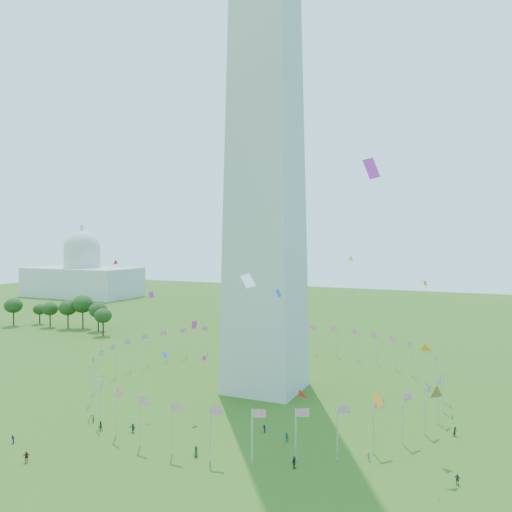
# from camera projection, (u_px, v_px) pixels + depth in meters

# --- Properties ---
(ground) EXTENTS (600.00, 600.00, 0.00)m
(ground) POSITION_uv_depth(u_px,v_px,m) (134.00, 482.00, 73.91)
(ground) COLOR #2A4E12
(ground) RESTS_ON ground
(washington_monument) EXTENTS (16.80, 16.80, 169.00)m
(washington_monument) POSITION_uv_depth(u_px,v_px,m) (266.00, 32.00, 116.54)
(washington_monument) COLOR beige
(washington_monument) RESTS_ON ground
(flag_ring) EXTENTS (80.24, 80.24, 9.00)m
(flag_ring) POSITION_uv_depth(u_px,v_px,m) (266.00, 371.00, 119.33)
(flag_ring) COLOR silver
(flag_ring) RESTS_ON ground
(capitol_building) EXTENTS (70.00, 35.00, 46.00)m
(capitol_building) POSITION_uv_depth(u_px,v_px,m) (82.00, 260.00, 310.92)
(capitol_building) COLOR beige
(capitol_building) RESTS_ON ground
(crowd) EXTENTS (84.03, 67.38, 1.91)m
(crowd) POSITION_uv_depth(u_px,v_px,m) (220.00, 490.00, 69.85)
(crowd) COLOR #252525
(crowd) RESTS_ON ground
(kites_aloft) EXTENTS (90.18, 72.71, 39.56)m
(kites_aloft) POSITION_uv_depth(u_px,v_px,m) (288.00, 333.00, 84.71)
(kites_aloft) COLOR red
(kites_aloft) RESTS_ON ground
(tree_line_west) EXTENTS (55.21, 16.19, 13.11)m
(tree_line_west) POSITION_uv_depth(u_px,v_px,m) (67.00, 315.00, 199.45)
(tree_line_west) COLOR #284C19
(tree_line_west) RESTS_ON ground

